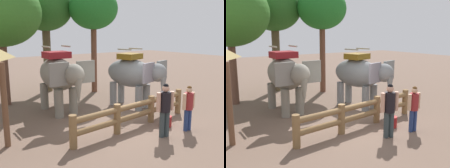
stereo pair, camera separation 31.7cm
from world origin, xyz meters
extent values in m
plane|color=brown|center=(0.00, 0.00, 0.00)|extent=(60.00, 60.00, 0.00)
cylinder|color=brown|center=(-2.67, -0.48, 0.53)|extent=(0.24, 0.24, 1.05)
cylinder|color=brown|center=(-0.89, -0.31, 0.53)|extent=(0.24, 0.24, 1.05)
cylinder|color=brown|center=(0.89, -0.14, 0.53)|extent=(0.24, 0.24, 1.05)
cylinder|color=brown|center=(2.67, 0.03, 0.53)|extent=(0.24, 0.24, 1.05)
cylinder|color=brown|center=(0.00, -0.23, 0.45)|extent=(5.35, 0.71, 0.20)
cylinder|color=brown|center=(0.00, -0.23, 0.85)|extent=(5.35, 0.71, 0.20)
cylinder|color=gray|center=(-1.13, 2.44, 0.59)|extent=(0.35, 0.35, 1.17)
cylinder|color=gray|center=(-1.78, 2.44, 0.59)|extent=(0.35, 0.35, 1.17)
cylinder|color=gray|center=(-1.13, 4.03, 0.59)|extent=(0.35, 0.35, 1.17)
cylinder|color=gray|center=(-1.78, 4.03, 0.59)|extent=(0.35, 0.35, 1.17)
ellipsoid|color=gray|center=(-1.46, 3.23, 1.69)|extent=(1.18, 2.64, 1.37)
ellipsoid|color=gray|center=(-1.45, 1.67, 1.86)|extent=(0.75, 0.88, 0.84)
cube|color=gray|center=(-0.88, 1.78, 1.91)|extent=(0.78, 0.12, 0.88)
cube|color=gray|center=(-2.02, 1.78, 1.91)|extent=(0.78, 0.12, 0.88)
cone|color=gray|center=(-1.45, 1.36, 1.19)|extent=(0.31, 0.31, 1.08)
cube|color=maroon|center=(-1.46, 3.23, 2.51)|extent=(1.00, 0.88, 0.27)
cylinder|color=#A59E8C|center=(-1.01, 3.23, 2.86)|extent=(0.07, 0.79, 0.07)
cylinder|color=#A59E8C|center=(-1.90, 3.23, 2.86)|extent=(0.07, 0.79, 0.07)
cylinder|color=gray|center=(2.13, 1.44, 0.55)|extent=(0.33, 0.33, 1.11)
cylinder|color=gray|center=(1.53, 1.30, 0.55)|extent=(0.33, 0.33, 1.11)
cylinder|color=gray|center=(1.77, 2.90, 0.55)|extent=(0.33, 0.33, 1.11)
cylinder|color=gray|center=(1.18, 2.75, 0.55)|extent=(0.33, 0.33, 1.11)
ellipsoid|color=gray|center=(1.65, 2.10, 1.59)|extent=(1.67, 2.68, 1.29)
ellipsoid|color=gray|center=(2.00, 0.67, 1.75)|extent=(0.88, 0.98, 0.79)
cube|color=gray|center=(2.50, 0.89, 1.80)|extent=(0.74, 0.28, 0.83)
cube|color=slate|center=(1.46, 0.64, 1.80)|extent=(0.74, 0.28, 0.83)
cone|color=gray|center=(2.07, 0.38, 1.12)|extent=(0.30, 0.30, 1.02)
cone|color=beige|center=(2.19, 0.50, 1.53)|extent=(0.35, 0.17, 0.14)
cone|color=beige|center=(1.91, 0.43, 1.53)|extent=(0.35, 0.17, 0.14)
cube|color=brown|center=(1.65, 2.10, 2.37)|extent=(1.11, 1.03, 0.26)
cylinder|color=#A59E8C|center=(2.06, 2.20, 2.70)|extent=(0.24, 0.74, 0.06)
cylinder|color=#A59E8C|center=(1.24, 2.00, 2.70)|extent=(0.24, 0.74, 0.06)
cylinder|color=navy|center=(1.41, -1.54, 0.39)|extent=(0.15, 0.15, 0.78)
cylinder|color=navy|center=(1.24, -1.54, 0.39)|extent=(0.15, 0.15, 0.78)
cylinder|color=maroon|center=(1.32, -1.54, 1.08)|extent=(0.33, 0.33, 0.60)
cylinder|color=tan|center=(1.55, -1.55, 1.09)|extent=(0.13, 0.13, 0.57)
cylinder|color=tan|center=(1.10, -1.53, 1.09)|extent=(0.13, 0.13, 0.57)
sphere|color=tan|center=(1.32, -1.54, 1.48)|extent=(0.22, 0.22, 0.22)
sphere|color=#593819|center=(1.32, -1.54, 1.54)|extent=(0.17, 0.17, 0.17)
cylinder|color=#303A3D|center=(0.32, -1.47, 0.44)|extent=(0.17, 0.17, 0.87)
cylinder|color=#303A3D|center=(0.14, -1.43, 0.44)|extent=(0.17, 0.17, 0.87)
cylinder|color=black|center=(0.23, -1.45, 1.20)|extent=(0.43, 0.43, 0.67)
cylinder|color=tan|center=(0.47, -1.51, 1.22)|extent=(0.14, 0.14, 0.63)
cylinder|color=tan|center=(-0.01, -1.39, 1.22)|extent=(0.14, 0.14, 0.63)
sphere|color=tan|center=(0.23, -1.45, 1.66)|extent=(0.24, 0.24, 0.24)
sphere|color=black|center=(0.23, -1.45, 1.73)|extent=(0.19, 0.19, 0.19)
cylinder|color=brown|center=(-4.23, 0.83, 1.30)|extent=(0.18, 0.18, 2.60)
cylinder|color=brown|center=(1.93, 5.66, 2.00)|extent=(0.32, 0.32, 4.01)
ellipsoid|color=#1F6C25|center=(1.93, 5.66, 4.76)|extent=(2.74, 2.74, 2.33)
cylinder|color=brown|center=(-0.20, 7.41, 1.99)|extent=(0.45, 0.45, 3.98)
ellipsoid|color=#265B20|center=(-0.20, 7.41, 4.82)|extent=(3.08, 3.08, 2.62)
cylinder|color=brown|center=(-3.01, 5.71, 1.66)|extent=(0.34, 0.34, 3.33)
ellipsoid|color=#326E24|center=(-3.01, 5.71, 4.34)|extent=(3.67, 3.67, 3.12)
cylinder|color=maroon|center=(1.02, -0.82, 0.20)|extent=(0.40, 0.40, 0.40)
camera|label=1|loc=(-6.01, -7.10, 3.45)|focal=41.66mm
camera|label=2|loc=(-5.75, -7.28, 3.45)|focal=41.66mm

